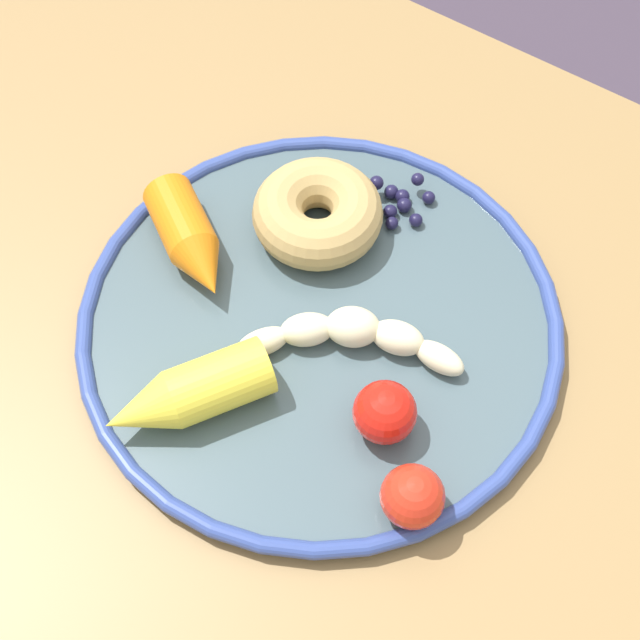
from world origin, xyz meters
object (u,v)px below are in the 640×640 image
at_px(carrot_yellow, 188,394).
at_px(blueberry_pile, 398,201).
at_px(tomato_mid, 412,496).
at_px(dining_table, 278,378).
at_px(donut, 318,213).
at_px(plate, 320,322).
at_px(carrot_orange, 190,241).
at_px(banana, 352,336).
at_px(tomato_near, 385,412).

height_order(carrot_yellow, blueberry_pile, carrot_yellow).
bearing_deg(tomato_mid, dining_table, -24.24).
xyz_separation_m(donut, tomato_mid, (-0.18, 0.15, 0.00)).
xyz_separation_m(plate, donut, (0.05, -0.07, 0.02)).
relative_size(donut, tomato_mid, 2.39).
relative_size(dining_table, carrot_orange, 10.18).
relative_size(banana, carrot_orange, 1.35).
bearing_deg(dining_table, plate, -166.41).
relative_size(dining_table, donut, 11.10).
xyz_separation_m(dining_table, plate, (-0.04, -0.01, 0.11)).
xyz_separation_m(carrot_orange, donut, (-0.06, -0.08, 0.00)).
relative_size(banana, carrot_yellow, 1.23).
height_order(donut, blueberry_pile, donut).
distance_m(dining_table, tomato_mid, 0.23).
relative_size(dining_table, carrot_yellow, 9.28).
height_order(carrot_orange, carrot_yellow, carrot_yellow).
bearing_deg(banana, tomato_near, 142.46).
relative_size(carrot_orange, tomato_mid, 2.61).
bearing_deg(tomato_near, carrot_orange, -10.62).
distance_m(banana, donut, 0.11).
distance_m(carrot_orange, tomato_mid, 0.26).
relative_size(blueberry_pile, tomato_near, 1.22).
distance_m(tomato_near, tomato_mid, 0.06).
distance_m(dining_table, banana, 0.15).
height_order(dining_table, carrot_orange, carrot_orange).
bearing_deg(blueberry_pile, donut, 54.32).
height_order(carrot_yellow, donut, carrot_yellow).
distance_m(carrot_orange, carrot_yellow, 0.13).
bearing_deg(banana, donut, -41.75).
bearing_deg(carrot_orange, plate, -175.71).
bearing_deg(carrot_orange, banana, -178.25).
distance_m(carrot_orange, tomato_near, 0.20).
relative_size(banana, tomato_near, 3.39).
relative_size(dining_table, blueberry_pile, 20.97).
bearing_deg(plate, donut, -53.73).
relative_size(banana, donut, 1.47).
height_order(carrot_yellow, tomato_mid, same).
xyz_separation_m(dining_table, donut, (0.01, -0.08, 0.14)).
distance_m(carrot_yellow, donut, 0.18).
bearing_deg(dining_table, tomato_mid, 155.76).
xyz_separation_m(carrot_yellow, tomato_mid, (-0.16, -0.03, 0.00)).
bearing_deg(carrot_yellow, carrot_orange, -51.48).
relative_size(dining_table, plate, 3.12).
bearing_deg(dining_table, donut, -80.89).
height_order(plate, banana, banana).
distance_m(dining_table, carrot_yellow, 0.17).
relative_size(carrot_yellow, blueberry_pile, 2.26).
xyz_separation_m(carrot_orange, tomato_near, (-0.20, 0.04, 0.00)).
bearing_deg(dining_table, carrot_orange, -0.40).
relative_size(carrot_yellow, tomato_mid, 2.86).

